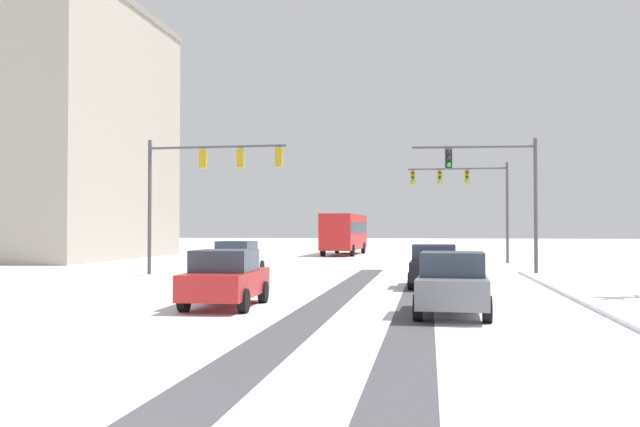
% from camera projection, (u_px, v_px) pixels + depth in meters
% --- Properties ---
extents(wheel_track_left_lane, '(1.15, 33.84, 0.01)m').
position_uv_depth(wheel_track_left_lane, '(328.00, 303.00, 20.72)').
color(wheel_track_left_lane, '#4C4C51').
rests_on(wheel_track_left_lane, ground).
extents(wheel_track_right_lane, '(1.02, 33.84, 0.01)m').
position_uv_depth(wheel_track_right_lane, '(416.00, 304.00, 20.31)').
color(wheel_track_right_lane, '#4C4C51').
rests_on(wheel_track_right_lane, ground).
extents(traffic_signal_near_right, '(5.88, 0.62, 6.50)m').
position_uv_depth(traffic_signal_near_right, '(501.00, 182.00, 32.93)').
color(traffic_signal_near_right, '#47474C').
rests_on(traffic_signal_near_right, ground).
extents(traffic_signal_far_right, '(6.42, 0.39, 6.50)m').
position_uv_depth(traffic_signal_far_right, '(467.00, 189.00, 45.02)').
color(traffic_signal_far_right, '#47474C').
rests_on(traffic_signal_far_right, ground).
extents(traffic_signal_near_left, '(6.88, 0.50, 6.50)m').
position_uv_depth(traffic_signal_near_left, '(204.00, 174.00, 33.18)').
color(traffic_signal_near_left, '#47474C').
rests_on(traffic_signal_near_left, ground).
extents(car_silver_lead, '(1.89, 4.13, 1.62)m').
position_uv_depth(car_silver_lead, '(237.00, 258.00, 33.00)').
color(car_silver_lead, '#B7BABF').
rests_on(car_silver_lead, ground).
extents(car_black_second, '(1.88, 4.12, 1.62)m').
position_uv_depth(car_black_second, '(434.00, 266.00, 26.07)').
color(car_black_second, black).
rests_on(car_black_second, ground).
extents(car_red_third, '(1.94, 4.16, 1.62)m').
position_uv_depth(car_red_third, '(226.00, 278.00, 19.51)').
color(car_red_third, red).
rests_on(car_red_third, ground).
extents(car_grey_fourth, '(1.96, 4.16, 1.62)m').
position_uv_depth(car_grey_fourth, '(452.00, 283.00, 17.68)').
color(car_grey_fourth, slate).
rests_on(car_grey_fourth, ground).
extents(bus_oncoming, '(2.89, 11.06, 3.38)m').
position_uv_depth(bus_oncoming, '(345.00, 231.00, 58.81)').
color(bus_oncoming, '#B21E1E').
rests_on(bus_oncoming, ground).
extents(office_building_far_left_block, '(21.28, 19.09, 18.76)m').
position_uv_depth(office_building_far_left_block, '(2.00, 133.00, 52.20)').
color(office_building_far_left_block, '#A89E8E').
rests_on(office_building_far_left_block, ground).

